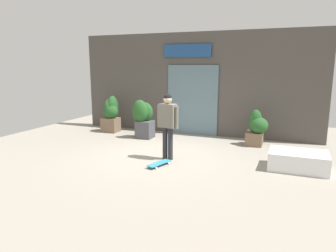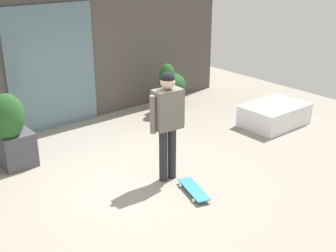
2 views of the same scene
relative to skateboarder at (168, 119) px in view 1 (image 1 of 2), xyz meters
name	(u,v)px [view 1 (image 1 of 2)]	position (x,y,z in m)	size (l,w,h in m)	color
ground_plane	(162,154)	(-0.32, 0.33, -1.07)	(12.00, 12.00, 0.00)	gray
building_facade	(194,84)	(-0.32, 3.28, 0.70)	(8.70, 0.31, 3.57)	#4C4742
skateboarder	(168,119)	(0.00, 0.00, 0.00)	(0.61, 0.30, 1.74)	#28282D
skateboard	(159,163)	(0.02, -0.60, -1.01)	(0.42, 0.76, 0.08)	teal
planter_box_left	(143,118)	(-1.69, 1.94, -0.38)	(0.67, 0.56, 1.31)	#47474C
planter_box_right	(111,113)	(-3.25, 2.38, -0.37)	(0.63, 0.59, 1.34)	brown
planter_box_mid	(257,128)	(1.99, 2.36, -0.53)	(0.65, 0.60, 1.12)	brown
snow_ledge	(298,161)	(3.19, 0.41, -0.85)	(1.33, 0.90, 0.43)	white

